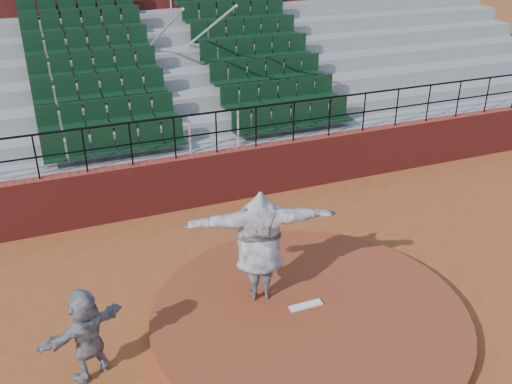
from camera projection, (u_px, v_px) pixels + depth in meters
ground at (309, 322)px, 9.98m from camera, size 90.00×90.00×0.00m
pitchers_mound at (309, 317)px, 9.93m from camera, size 5.50×5.50×0.25m
pitching_rubber at (306, 305)px, 9.99m from camera, size 0.60×0.15×0.03m
boundary_wall at (218, 177)px, 13.84m from camera, size 24.00×0.30×1.30m
wall_railing at (216, 123)px, 13.23m from camera, size 24.04×0.05×1.03m
seating_deck at (177, 103)px, 16.52m from camera, size 24.00×5.97×4.63m
press_box_facade at (143, 8)px, 18.86m from camera, size 24.00×3.00×7.10m
pitcher at (259, 245)px, 9.81m from camera, size 2.67×1.24×2.10m
fielder at (86, 334)px, 8.56m from camera, size 1.49×1.03×1.54m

